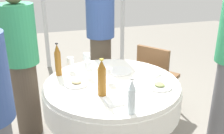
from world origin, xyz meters
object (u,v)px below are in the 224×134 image
wine_glass_rear (109,72)px  wine_glass_front (87,57)px  wine_glass_east (88,65)px  plate_right (149,73)px  chair_front (156,74)px  plate_outer (120,71)px  person_east (22,61)px  person_north (101,40)px  wine_glass_near (71,61)px  bottle_clear_north (132,97)px  plate_mid (159,86)px  bottle_amber_west (58,60)px  plate_far (76,83)px  bottle_amber_south (102,78)px  dining_table (112,97)px

wine_glass_rear → wine_glass_front: (-0.45, -0.11, 0.01)m
wine_glass_east → plate_right: bearing=79.6°
plate_right → chair_front: chair_front is taller
wine_glass_rear → wine_glass_front: size_ratio=0.96×
plate_outer → plate_right: size_ratio=1.09×
wine_glass_east → plate_outer: 0.34m
wine_glass_rear → person_east: size_ratio=0.09×
wine_glass_rear → person_north: person_north is taller
plate_outer → person_east: person_east is taller
wine_glass_near → plate_outer: wine_glass_near is taller
bottle_clear_north → plate_mid: bearing=130.3°
bottle_clear_north → wine_glass_near: bottle_clear_north is taller
person_east → bottle_amber_west: bearing=-89.0°
wine_glass_east → person_north: person_north is taller
wine_glass_near → plate_far: 0.35m
bottle_amber_south → plate_outer: 0.54m
plate_far → chair_front: chair_front is taller
bottle_amber_west → wine_glass_front: size_ratio=2.27×
plate_mid → person_north: person_north is taller
person_east → wine_glass_east: bearing=-85.3°
bottle_amber_west → wine_glass_near: size_ratio=2.31×
wine_glass_east → wine_glass_near: bearing=-145.7°
dining_table → person_east: person_east is taller
bottle_amber_west → wine_glass_front: bearing=115.8°
wine_glass_rear → wine_glass_near: bearing=-142.5°
wine_glass_east → wine_glass_front: size_ratio=1.09×
wine_glass_east → wine_glass_near: 0.24m
plate_mid → person_north: bearing=-168.6°
bottle_clear_north → wine_glass_rear: 0.56m
dining_table → wine_glass_front: (-0.46, -0.14, 0.26)m
dining_table → chair_front: bearing=126.8°
wine_glass_east → plate_mid: bearing=53.3°
dining_table → wine_glass_rear: (-0.01, -0.03, 0.25)m
person_north → person_east: size_ratio=1.03×
plate_outer → person_north: (-0.73, -0.01, 0.12)m
wine_glass_rear → wine_glass_near: (-0.38, -0.29, 0.00)m
person_north → plate_outer: bearing=-81.2°
wine_glass_front → person_north: (-0.48, 0.27, 0.03)m
wine_glass_front → wine_glass_near: size_ratio=1.02×
bottle_amber_west → bottle_amber_south: size_ratio=1.02×
bottle_amber_west → person_north: 0.86m
wine_glass_east → plate_outer: bearing=93.2°
person_east → plate_outer: bearing=-75.0°
bottle_amber_west → chair_front: bottle_amber_west is taller
bottle_amber_west → person_north: (-0.63, 0.59, -0.02)m
person_east → chair_front: person_east is taller
wine_glass_front → plate_far: 0.46m
dining_table → bottle_clear_north: (0.55, -0.02, 0.28)m
plate_mid → chair_front: (-0.75, 0.34, -0.23)m
bottle_amber_south → wine_glass_east: bearing=-175.7°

